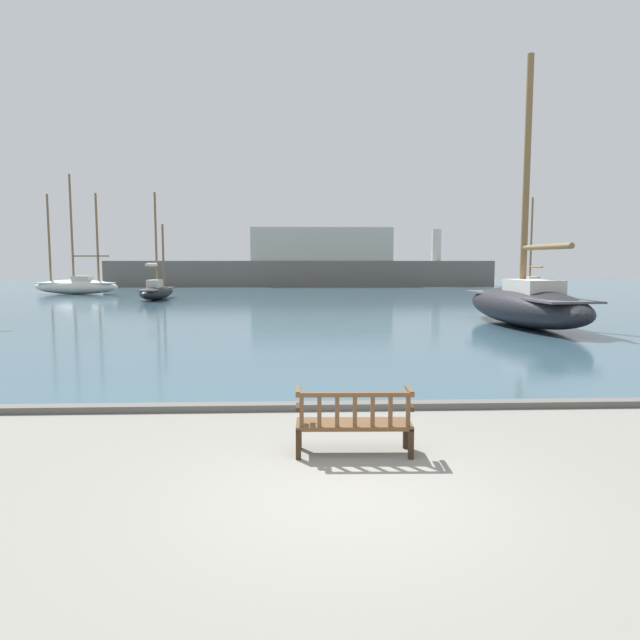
# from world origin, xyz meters

# --- Properties ---
(ground_plane) EXTENTS (160.00, 160.00, 0.00)m
(ground_plane) POSITION_xyz_m (0.00, 0.00, 0.00)
(ground_plane) COLOR gray
(harbor_water) EXTENTS (100.00, 80.00, 0.08)m
(harbor_water) POSITION_xyz_m (0.00, 44.00, 0.04)
(harbor_water) COLOR #385666
(harbor_water) RESTS_ON ground
(quay_edge_kerb) EXTENTS (40.00, 0.30, 0.12)m
(quay_edge_kerb) POSITION_xyz_m (0.00, 3.85, 0.06)
(quay_edge_kerb) COLOR #5B5954
(quay_edge_kerb) RESTS_ON ground
(park_bench) EXTENTS (1.62, 0.57, 0.92)m
(park_bench) POSITION_xyz_m (0.20, 1.40, 0.47)
(park_bench) COLOR #322113
(park_bench) RESTS_ON ground
(sailboat_far_starboard) EXTENTS (6.94, 2.33, 9.40)m
(sailboat_far_starboard) POSITION_xyz_m (-18.04, 39.87, 0.88)
(sailboat_far_starboard) COLOR silver
(sailboat_far_starboard) RESTS_ON harbor_water
(sailboat_mid_starboard) EXTENTS (3.23, 9.16, 10.67)m
(sailboat_mid_starboard) POSITION_xyz_m (8.65, 16.27, 1.01)
(sailboat_mid_starboard) COLOR black
(sailboat_mid_starboard) RESTS_ON harbor_water
(sailboat_centre_channel) EXTENTS (1.86, 5.77, 7.28)m
(sailboat_centre_channel) POSITION_xyz_m (-10.15, 33.33, 0.70)
(sailboat_centre_channel) COLOR black
(sailboat_centre_channel) RESTS_ON harbor_water
(sailboat_nearest_port) EXTENTS (2.23, 6.12, 7.39)m
(sailboat_nearest_port) POSITION_xyz_m (17.27, 36.41, 0.74)
(sailboat_nearest_port) COLOR black
(sailboat_nearest_port) RESTS_ON harbor_water
(far_breakwater) EXTENTS (40.55, 2.40, 6.22)m
(far_breakwater) POSITION_xyz_m (0.73, 53.99, 2.26)
(far_breakwater) COLOR #66605B
(far_breakwater) RESTS_ON ground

